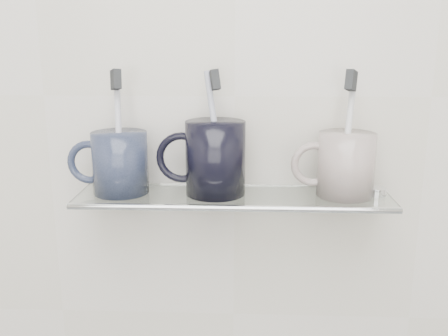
# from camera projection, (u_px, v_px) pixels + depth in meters

# --- Properties ---
(wall_back) EXTENTS (2.50, 0.00, 2.50)m
(wall_back) POSITION_uv_depth(u_px,v_px,m) (235.00, 96.00, 0.82)
(wall_back) COLOR beige
(wall_back) RESTS_ON ground
(shelf_glass) EXTENTS (0.50, 0.12, 0.01)m
(shelf_glass) POSITION_uv_depth(u_px,v_px,m) (233.00, 197.00, 0.80)
(shelf_glass) COLOR silver
(shelf_glass) RESTS_ON wall_back
(shelf_rail) EXTENTS (0.50, 0.01, 0.01)m
(shelf_rail) POSITION_uv_depth(u_px,v_px,m) (232.00, 208.00, 0.75)
(shelf_rail) COLOR silver
(shelf_rail) RESTS_ON shelf_glass
(bracket_left) EXTENTS (0.02, 0.03, 0.02)m
(bracket_left) POSITION_uv_depth(u_px,v_px,m) (112.00, 193.00, 0.86)
(bracket_left) COLOR silver
(bracket_left) RESTS_ON wall_back
(bracket_right) EXTENTS (0.02, 0.03, 0.02)m
(bracket_right) POSITION_uv_depth(u_px,v_px,m) (359.00, 196.00, 0.84)
(bracket_right) COLOR silver
(bracket_right) RESTS_ON wall_back
(mug_left) EXTENTS (0.12, 0.12, 0.10)m
(mug_left) POSITION_uv_depth(u_px,v_px,m) (120.00, 163.00, 0.80)
(mug_left) COLOR black
(mug_left) RESTS_ON shelf_glass
(mug_left_handle) EXTENTS (0.07, 0.01, 0.07)m
(mug_left_handle) POSITION_uv_depth(u_px,v_px,m) (89.00, 162.00, 0.80)
(mug_left_handle) COLOR black
(mug_left_handle) RESTS_ON mug_left
(toothbrush_left) EXTENTS (0.02, 0.05, 0.19)m
(toothbrush_left) POSITION_uv_depth(u_px,v_px,m) (119.00, 131.00, 0.79)
(toothbrush_left) COLOR silver
(toothbrush_left) RESTS_ON mug_left
(bristles_left) EXTENTS (0.02, 0.03, 0.03)m
(bristles_left) POSITION_uv_depth(u_px,v_px,m) (116.00, 80.00, 0.77)
(bristles_left) COLOR #232527
(bristles_left) RESTS_ON toothbrush_left
(mug_center) EXTENTS (0.11, 0.11, 0.12)m
(mug_center) POSITION_uv_depth(u_px,v_px,m) (215.00, 158.00, 0.79)
(mug_center) COLOR black
(mug_center) RESTS_ON shelf_glass
(mug_center_handle) EXTENTS (0.08, 0.01, 0.08)m
(mug_center_handle) POSITION_uv_depth(u_px,v_px,m) (182.00, 158.00, 0.79)
(mug_center_handle) COLOR black
(mug_center_handle) RESTS_ON mug_center
(toothbrush_center) EXTENTS (0.04, 0.04, 0.19)m
(toothbrush_center) POSITION_uv_depth(u_px,v_px,m) (215.00, 132.00, 0.78)
(toothbrush_center) COLOR #989DBE
(toothbrush_center) RESTS_ON mug_center
(bristles_center) EXTENTS (0.02, 0.03, 0.03)m
(bristles_center) POSITION_uv_depth(u_px,v_px,m) (215.00, 80.00, 0.76)
(bristles_center) COLOR #232527
(bristles_center) RESTS_ON toothbrush_center
(mug_right) EXTENTS (0.10, 0.10, 0.10)m
(mug_right) POSITION_uv_depth(u_px,v_px,m) (346.00, 164.00, 0.78)
(mug_right) COLOR white
(mug_right) RESTS_ON shelf_glass
(mug_right_handle) EXTENTS (0.07, 0.01, 0.07)m
(mug_right_handle) POSITION_uv_depth(u_px,v_px,m) (314.00, 164.00, 0.79)
(mug_right_handle) COLOR white
(mug_right_handle) RESTS_ON mug_right
(toothbrush_right) EXTENTS (0.03, 0.06, 0.19)m
(toothbrush_right) POSITION_uv_depth(u_px,v_px,m) (348.00, 133.00, 0.77)
(toothbrush_right) COLOR silver
(toothbrush_right) RESTS_ON mug_right
(bristles_right) EXTENTS (0.02, 0.03, 0.03)m
(bristles_right) POSITION_uv_depth(u_px,v_px,m) (351.00, 80.00, 0.75)
(bristles_right) COLOR #232527
(bristles_right) RESTS_ON toothbrush_right
(chrome_cap) EXTENTS (0.03, 0.03, 0.01)m
(chrome_cap) POSITION_uv_depth(u_px,v_px,m) (376.00, 191.00, 0.79)
(chrome_cap) COLOR silver
(chrome_cap) RESTS_ON shelf_glass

